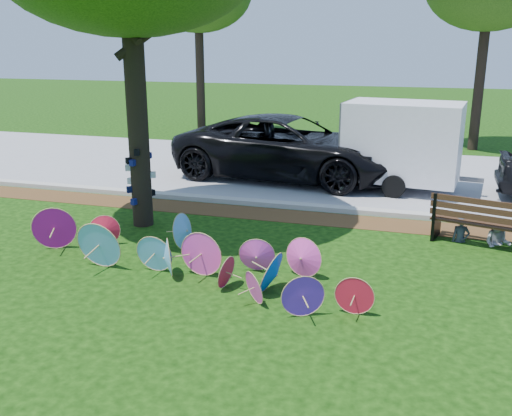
% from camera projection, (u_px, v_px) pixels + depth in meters
% --- Properties ---
extents(ground, '(90.00, 90.00, 0.00)m').
position_uv_depth(ground, '(192.00, 292.00, 9.21)').
color(ground, black).
rests_on(ground, ground).
extents(mulch_strip, '(90.00, 1.00, 0.01)m').
position_uv_depth(mulch_strip, '(266.00, 214.00, 13.35)').
color(mulch_strip, '#472D16').
rests_on(mulch_strip, ground).
extents(curb, '(90.00, 0.30, 0.12)m').
position_uv_depth(curb, '(273.00, 204.00, 13.98)').
color(curb, '#B7B5AD').
rests_on(curb, ground).
extents(street, '(90.00, 8.00, 0.01)m').
position_uv_depth(street, '(307.00, 171.00, 17.81)').
color(street, gray).
rests_on(street, ground).
extents(parasol_pile, '(6.67, 2.72, 0.90)m').
position_uv_depth(parasol_pile, '(182.00, 252.00, 9.92)').
color(parasol_pile, '#F240B3').
rests_on(parasol_pile, ground).
extents(black_van, '(6.86, 3.70, 1.83)m').
position_uv_depth(black_van, '(288.00, 148.00, 16.61)').
color(black_van, black).
rests_on(black_van, ground).
extents(cargo_trailer, '(3.15, 2.21, 2.66)m').
position_uv_depth(cargo_trailer, '(403.00, 141.00, 15.20)').
color(cargo_trailer, white).
rests_on(cargo_trailer, ground).
extents(park_bench, '(2.03, 1.19, 0.99)m').
position_uv_depth(park_bench, '(481.00, 220.00, 11.25)').
color(park_bench, black).
rests_on(park_bench, ground).
extents(person_left, '(0.41, 0.32, 1.00)m').
position_uv_depth(person_left, '(463.00, 218.00, 11.39)').
color(person_left, '#323944').
rests_on(person_left, ground).
extents(person_right, '(0.59, 0.51, 1.07)m').
position_uv_depth(person_right, '(500.00, 219.00, 11.20)').
color(person_right, silver).
rests_on(person_right, ground).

